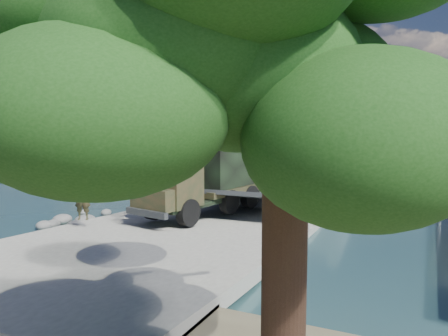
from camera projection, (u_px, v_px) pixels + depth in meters
ground at (176, 241)px, 18.69m from camera, size 1400.00×1400.00×0.00m
boat_ramp at (163, 242)px, 17.77m from camera, size 10.00×18.00×0.50m
shoreline_rocks at (75, 224)px, 21.79m from camera, size 3.20×5.60×0.90m
landing_craft at (308, 169)px, 39.26m from camera, size 11.05×35.87×10.52m
military_truck at (207, 178)px, 22.04m from camera, size 3.74×8.05×3.60m
soldier at (83, 207)px, 18.83m from camera, size 0.82×0.72×1.89m
overhang_tree at (262, 69)px, 6.47m from camera, size 8.09×7.45×7.34m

